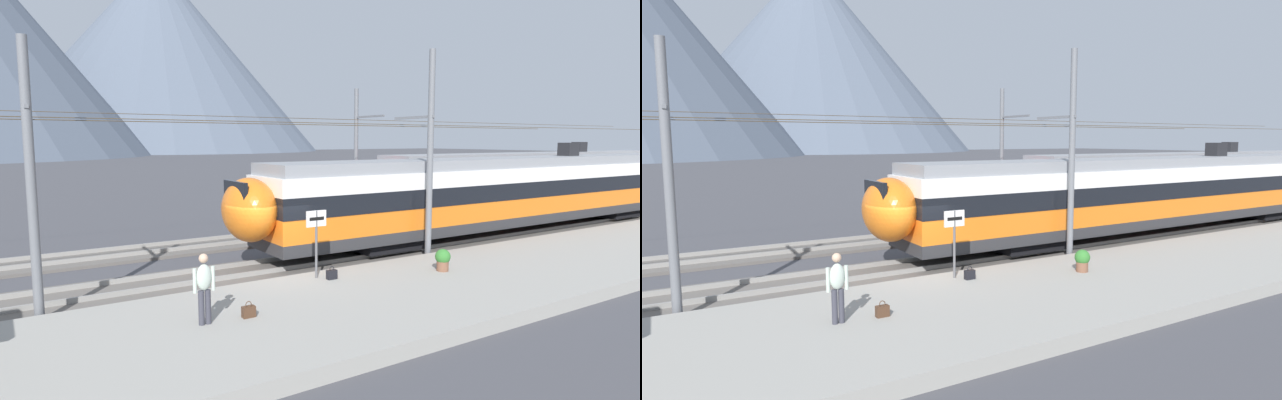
{
  "view_description": "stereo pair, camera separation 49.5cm",
  "coord_description": "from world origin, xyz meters",
  "views": [
    {
      "loc": [
        -7.66,
        -15.03,
        4.69
      ],
      "look_at": [
        3.48,
        2.67,
        2.25
      ],
      "focal_mm": 28.87,
      "sensor_mm": 36.0,
      "label": 1
    },
    {
      "loc": [
        -7.24,
        -15.28,
        4.69
      ],
      "look_at": [
        3.48,
        2.67,
        2.25
      ],
      "focal_mm": 28.87,
      "sensor_mm": 36.0,
      "label": 2
    }
  ],
  "objects": [
    {
      "name": "platform_slab",
      "position": [
        0.0,
        -4.03,
        0.2
      ],
      "size": [
        120.0,
        6.17,
        0.39
      ],
      "primitive_type": "cube",
      "color": "gray",
      "rests_on": "ground"
    },
    {
      "name": "catenary_mast_west",
      "position": [
        -6.97,
        -0.48,
        3.78
      ],
      "size": [
        45.15,
        2.21,
        7.18
      ],
      "color": "slate",
      "rests_on": "ground"
    },
    {
      "name": "ground_plane",
      "position": [
        0.0,
        0.0,
        0.0
      ],
      "size": [
        400.0,
        400.0,
        0.0
      ],
      "primitive_type": "plane",
      "color": "#424247"
    },
    {
      "name": "passenger_walking",
      "position": [
        -3.74,
        -3.73,
        1.34
      ],
      "size": [
        0.53,
        0.22,
        1.69
      ],
      "color": "#383842",
      "rests_on": "platform_slab"
    },
    {
      "name": "train_near_platform",
      "position": [
        13.58,
        1.28,
        2.23
      ],
      "size": [
        29.3,
        2.92,
        4.27
      ],
      "color": "#2D2D30",
      "rests_on": "track_near"
    },
    {
      "name": "potted_plant_platform_edge",
      "position": [
        4.62,
        -3.14,
        0.8
      ],
      "size": [
        0.51,
        0.51,
        0.73
      ],
      "color": "brown",
      "rests_on": "platform_slab"
    },
    {
      "name": "platform_sign",
      "position": [
        0.64,
        -1.63,
        1.96
      ],
      "size": [
        0.7,
        0.08,
        2.13
      ],
      "color": "#59595B",
      "rests_on": "platform_slab"
    },
    {
      "name": "track_far",
      "position": [
        0.0,
        6.59,
        0.07
      ],
      "size": [
        120.0,
        3.0,
        0.28
      ],
      "color": "#5B5651",
      "rests_on": "ground"
    },
    {
      "name": "handbag_near_sign",
      "position": [
        0.95,
        -2.03,
        0.54
      ],
      "size": [
        0.32,
        0.18,
        0.42
      ],
      "color": "black",
      "rests_on": "platform_slab"
    },
    {
      "name": "handbag_beside_passenger",
      "position": [
        -2.67,
        -3.84,
        0.53
      ],
      "size": [
        0.32,
        0.18,
        0.4
      ],
      "color": "#472D1E",
      "rests_on": "platform_slab"
    },
    {
      "name": "track_near",
      "position": [
        0.0,
        1.28,
        0.07
      ],
      "size": [
        120.0,
        3.0,
        0.28
      ],
      "color": "#5B5651",
      "rests_on": "ground"
    },
    {
      "name": "mountain_central_peak",
      "position": [
        53.67,
        213.73,
        40.44
      ],
      "size": [
        136.96,
        136.96,
        80.88
      ],
      "primitive_type": "cone",
      "color": "#515B6B",
      "rests_on": "ground"
    },
    {
      "name": "train_far_track",
      "position": [
        23.46,
        6.59,
        2.23
      ],
      "size": [
        28.63,
        2.89,
        4.27
      ],
      "color": "#2D2D30",
      "rests_on": "track_far"
    },
    {
      "name": "catenary_mast_mid",
      "position": [
        6.38,
        -0.49,
        4.17
      ],
      "size": [
        45.15,
        2.21,
        8.07
      ],
      "color": "slate",
      "rests_on": "ground"
    },
    {
      "name": "catenary_mast_far_side",
      "position": [
        9.87,
        8.74,
        4.01
      ],
      "size": [
        45.15,
        2.65,
        7.59
      ],
      "color": "slate",
      "rests_on": "ground"
    }
  ]
}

